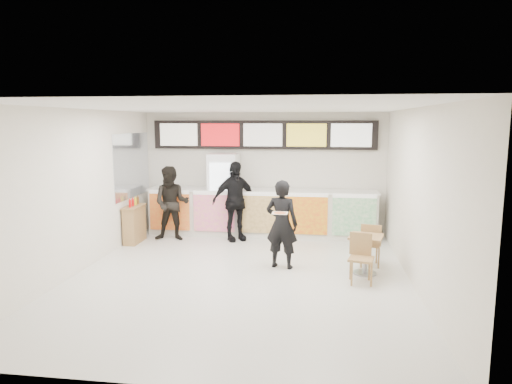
% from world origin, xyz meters
% --- Properties ---
extents(floor, '(7.00, 7.00, 0.00)m').
position_xyz_m(floor, '(0.00, 0.00, 0.00)').
color(floor, beige).
rests_on(floor, ground).
extents(ceiling, '(7.00, 7.00, 0.00)m').
position_xyz_m(ceiling, '(0.00, 0.00, 3.00)').
color(ceiling, white).
rests_on(ceiling, wall_back).
extents(wall_back, '(6.00, 0.00, 6.00)m').
position_xyz_m(wall_back, '(0.00, 3.50, 1.50)').
color(wall_back, silver).
rests_on(wall_back, floor).
extents(wall_left, '(0.00, 7.00, 7.00)m').
position_xyz_m(wall_left, '(-3.00, 0.00, 1.50)').
color(wall_left, silver).
rests_on(wall_left, floor).
extents(wall_right, '(0.00, 7.00, 7.00)m').
position_xyz_m(wall_right, '(3.00, 0.00, 1.50)').
color(wall_right, silver).
rests_on(wall_right, floor).
extents(service_counter, '(5.56, 0.77, 1.14)m').
position_xyz_m(service_counter, '(0.00, 3.09, 0.57)').
color(service_counter, silver).
rests_on(service_counter, floor).
extents(menu_board, '(5.50, 0.14, 0.70)m').
position_xyz_m(menu_board, '(0.00, 3.41, 2.45)').
color(menu_board, black).
rests_on(menu_board, wall_back).
extents(drinks_fridge, '(0.70, 0.67, 2.00)m').
position_xyz_m(drinks_fridge, '(-0.93, 3.11, 1.00)').
color(drinks_fridge, white).
rests_on(drinks_fridge, floor).
extents(mirror_panel, '(0.01, 2.00, 1.50)m').
position_xyz_m(mirror_panel, '(-2.99, 2.45, 1.75)').
color(mirror_panel, '#B2B7BF').
rests_on(mirror_panel, wall_left).
extents(customer_main, '(0.69, 0.52, 1.69)m').
position_xyz_m(customer_main, '(0.70, 0.66, 0.85)').
color(customer_main, black).
rests_on(customer_main, floor).
extents(customer_left, '(0.91, 0.75, 1.75)m').
position_xyz_m(customer_left, '(-2.03, 2.38, 0.87)').
color(customer_left, black).
rests_on(customer_left, floor).
extents(customer_mid, '(1.17, 0.98, 1.87)m').
position_xyz_m(customer_mid, '(-0.56, 2.55, 0.93)').
color(customer_mid, black).
rests_on(customer_mid, floor).
extents(pizza_slice, '(0.36, 0.36, 0.02)m').
position_xyz_m(pizza_slice, '(0.70, 0.21, 1.16)').
color(pizza_slice, beige).
rests_on(pizza_slice, customer_main).
extents(cafe_table, '(0.73, 1.51, 0.85)m').
position_xyz_m(cafe_table, '(2.25, 0.49, 0.50)').
color(cafe_table, '#AD814F').
rests_on(cafe_table, floor).
extents(condiment_ledge, '(0.31, 0.77, 1.02)m').
position_xyz_m(condiment_ledge, '(-2.82, 2.04, 0.44)').
color(condiment_ledge, '#AD814F').
rests_on(condiment_ledge, floor).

